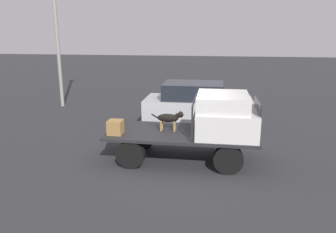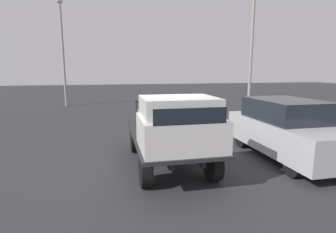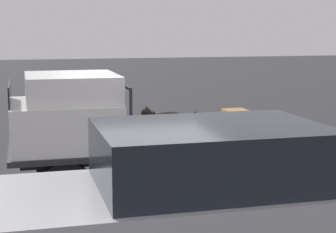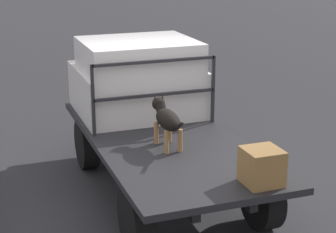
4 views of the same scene
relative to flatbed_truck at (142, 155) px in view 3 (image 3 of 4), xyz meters
name	(u,v)px [view 3 (image 3 of 4)]	position (x,y,z in m)	size (l,w,h in m)	color
ground_plane	(142,191)	(0.00, 0.00, -0.60)	(80.00, 80.00, 0.00)	#2D2D30
flatbed_truck	(142,155)	(0.00, 0.00, 0.00)	(4.12, 1.87, 0.82)	black
truck_cab	(67,112)	(1.18, 0.00, 0.74)	(1.60, 1.75, 1.10)	silver
truck_headboard	(120,103)	(0.34, 0.00, 0.85)	(0.04, 1.75, 0.96)	#232326
dog	(164,119)	(-0.35, 0.09, 0.58)	(0.95, 0.24, 0.59)	#9E7547
cargo_crate	(235,120)	(-1.77, -0.47, 0.42)	(0.39, 0.39, 0.39)	olive
parked_sedan	(195,208)	(0.20, 3.44, 0.24)	(4.00, 1.76, 1.67)	black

